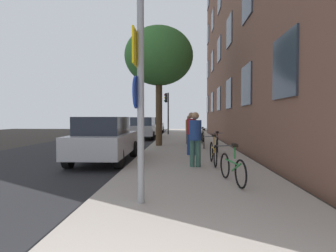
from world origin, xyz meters
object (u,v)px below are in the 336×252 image
sign_post (139,93)px  bicycle_1 (213,153)px  tree_near (159,57)px  bicycle_4 (203,137)px  traffic_light (167,106)px  car_2 (153,125)px  bicycle_2 (217,145)px  car_0 (105,139)px  bicycle_0 (232,168)px  pedestrian_1 (191,131)px  car_1 (143,128)px  bicycle_5 (191,134)px  pedestrian_0 (195,136)px  pedestrian_2 (189,128)px  bicycle_3 (204,140)px

sign_post → bicycle_1: bearing=66.0°
tree_near → bicycle_4: (2.45, 1.48, -4.33)m
sign_post → traffic_light: 19.11m
bicycle_1 → car_2: (-3.87, 18.59, 0.35)m
bicycle_1 → bicycle_2: (0.44, 2.40, -0.01)m
sign_post → car_0: size_ratio=0.86×
sign_post → car_2: (-2.13, 22.49, -1.19)m
sign_post → bicycle_0: (1.88, 1.50, -1.57)m
bicycle_0 → bicycle_1: size_ratio=0.93×
pedestrian_1 → car_0: pedestrian_1 is taller
car_1 → car_2: 7.27m
bicycle_2 → car_2: car_2 is taller
tree_near → bicycle_5: (1.84, 3.88, -4.32)m
sign_post → bicycle_5: size_ratio=2.13×
tree_near → car_2: 13.57m
car_1 → bicycle_2: bearing=-64.4°
bicycle_4 → car_1: car_1 is taller
tree_near → bicycle_0: bearing=-73.8°
bicycle_1 → pedestrian_0: (-0.59, -0.42, 0.57)m
bicycle_5 → pedestrian_1: (-0.25, -7.43, 0.58)m
traffic_light → tree_near: size_ratio=0.59×
bicycle_1 → car_2: car_2 is taller
bicycle_4 → car_2: 12.11m
car_1 → tree_near: bearing=-73.7°
pedestrian_0 → pedestrian_1: bearing=90.6°
traffic_light → pedestrian_1: (1.67, -13.02, -1.55)m
bicycle_5 → pedestrian_2: size_ratio=1.03×
car_2 → pedestrian_1: bearing=-78.8°
pedestrian_2 → car_1: bearing=124.2°
bicycle_1 → bicycle_2: bearing=79.6°
tree_near → bicycle_1: size_ratio=3.67×
traffic_light → bicycle_4: 8.65m
bicycle_0 → pedestrian_1: 4.67m
bicycle_0 → bicycle_3: bicycle_3 is taller
bicycle_0 → pedestrian_0: pedestrian_0 is taller
bicycle_2 → bicycle_5: size_ratio=1.01×
bicycle_2 → sign_post: bearing=-109.1°
traffic_light → car_1: traffic_light is taller
bicycle_1 → car_1: bearing=108.7°
bicycle_3 → pedestrian_1: (-0.72, -2.63, 0.60)m
bicycle_0 → pedestrian_0: 2.19m
pedestrian_1 → bicycle_0: bearing=-80.5°
bicycle_4 → car_0: car_0 is taller
sign_post → pedestrian_2: 10.57m
sign_post → pedestrian_0: (1.15, 3.48, -0.98)m
bicycle_0 → bicycle_1: bicycle_1 is taller
bicycle_2 → pedestrian_2: size_ratio=1.05×
traffic_light → car_2: 4.16m
bicycle_2 → car_0: (-4.20, -1.46, 0.35)m
pedestrian_1 → car_0: 3.39m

